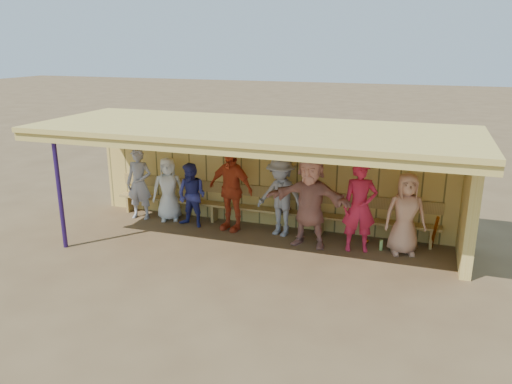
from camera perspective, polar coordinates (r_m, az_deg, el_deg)
ground at (r=10.62m, az=-0.61°, el=-5.95°), size 90.00×90.00×0.00m
player_a at (r=12.21m, az=-13.20°, el=0.93°), size 0.67×0.47×1.73m
player_b at (r=11.98m, az=-9.98°, el=0.33°), size 0.88×0.75×1.53m
player_c at (r=11.47m, az=-7.35°, el=-0.39°), size 0.80×0.67×1.49m
player_d at (r=11.15m, az=-2.93°, el=0.35°), size 1.19×0.70×1.91m
player_e at (r=10.84m, az=2.86°, el=-0.52°), size 1.27×0.93×1.76m
player_f at (r=10.29m, az=6.17°, el=-1.03°), size 1.84×0.71×1.94m
player_g at (r=10.20m, az=11.76°, el=-1.68°), size 0.77×0.60×1.87m
player_h at (r=10.32m, az=16.71°, el=-2.42°), size 0.93×0.73×1.66m
dugout_structure at (r=10.61m, az=2.58°, el=3.64°), size 8.80×3.20×2.50m
bench at (r=11.43m, az=1.24°, el=-1.47°), size 7.60×0.34×0.93m
dugout_equipment at (r=11.57m, az=-2.66°, el=-1.44°), size 7.29×0.62×0.80m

